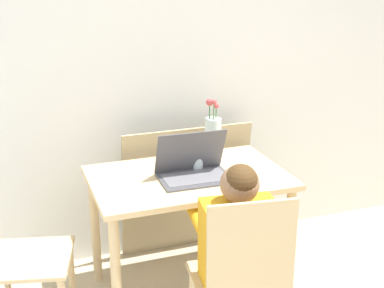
% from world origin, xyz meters
% --- Properties ---
extents(wall_back, '(6.40, 0.05, 2.50)m').
position_xyz_m(wall_back, '(0.00, 2.23, 1.25)').
color(wall_back, silver).
rests_on(wall_back, ground_plane).
extents(dining_table, '(1.04, 0.67, 0.72)m').
position_xyz_m(dining_table, '(-0.11, 1.64, 0.62)').
color(dining_table, '#D6B784').
rests_on(dining_table, ground_plane).
extents(chair_occupied, '(0.45, 0.45, 0.90)m').
position_xyz_m(chair_occupied, '(-0.09, 0.99, 0.46)').
color(chair_occupied, '#D6B784').
rests_on(chair_occupied, ground_plane).
extents(chair_spare, '(0.49, 0.49, 0.90)m').
position_xyz_m(chair_spare, '(-1.04, 1.60, 0.46)').
color(chair_spare, '#D6B784').
rests_on(chair_spare, ground_plane).
extents(person_seated, '(0.39, 0.46, 0.99)m').
position_xyz_m(person_seated, '(-0.08, 1.11, 0.62)').
color(person_seated, orange).
rests_on(person_seated, ground_plane).
extents(laptop, '(0.38, 0.27, 0.25)m').
position_xyz_m(laptop, '(-0.10, 1.61, 0.78)').
color(laptop, '#4C4C51').
rests_on(laptop, dining_table).
extents(flower_vase, '(0.10, 0.10, 0.35)m').
position_xyz_m(flower_vase, '(0.12, 1.88, 0.85)').
color(flower_vase, silver).
rests_on(flower_vase, dining_table).
extents(water_bottle, '(0.06, 0.06, 0.20)m').
position_xyz_m(water_bottle, '(-0.04, 1.71, 0.81)').
color(water_bottle, silver).
rests_on(water_bottle, dining_table).
extents(cardboard_panel, '(0.84, 0.13, 0.85)m').
position_xyz_m(cardboard_panel, '(0.03, 2.11, 0.42)').
color(cardboard_panel, tan).
rests_on(cardboard_panel, ground_plane).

